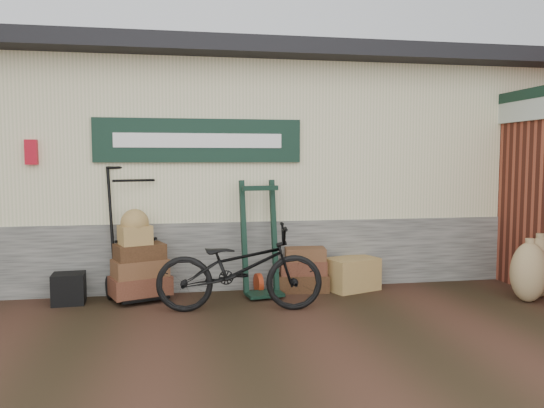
# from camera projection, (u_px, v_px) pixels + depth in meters

# --- Properties ---
(ground) EXTENTS (80.00, 80.00, 0.00)m
(ground) POSITION_uv_depth(u_px,v_px,m) (231.00, 312.00, 5.96)
(ground) COLOR black
(ground) RESTS_ON ground
(station_building) EXTENTS (14.40, 4.10, 3.20)m
(station_building) POSITION_uv_depth(u_px,v_px,m) (214.00, 166.00, 8.51)
(station_building) COLOR #4C4C47
(station_building) RESTS_ON ground
(brick_outbuilding) EXTENTS (1.71, 4.51, 2.62)m
(brick_outbuilding) POSITION_uv_depth(u_px,v_px,m) (540.00, 187.00, 7.83)
(brick_outbuilding) COLOR maroon
(brick_outbuilding) RESTS_ON ground
(porter_trolley) EXTENTS (1.00, 0.88, 1.66)m
(porter_trolley) POSITION_uv_depth(u_px,v_px,m) (135.00, 231.00, 6.53)
(porter_trolley) COLOR black
(porter_trolley) RESTS_ON ground
(green_barrow) EXTENTS (0.59, 0.52, 1.45)m
(green_barrow) POSITION_uv_depth(u_px,v_px,m) (260.00, 238.00, 6.64)
(green_barrow) COLOR black
(green_barrow) RESTS_ON ground
(suitcase_stack) EXTENTS (0.69, 0.48, 0.57)m
(suitcase_stack) POSITION_uv_depth(u_px,v_px,m) (303.00, 269.00, 6.92)
(suitcase_stack) COLOR #372111
(suitcase_stack) RESTS_ON ground
(wicker_hamper) EXTENTS (0.75, 0.62, 0.42)m
(wicker_hamper) POSITION_uv_depth(u_px,v_px,m) (352.00, 274.00, 6.96)
(wicker_hamper) COLOR olive
(wicker_hamper) RESTS_ON ground
(black_trunk) EXTENTS (0.39, 0.34, 0.37)m
(black_trunk) POSITION_uv_depth(u_px,v_px,m) (69.00, 289.00, 6.28)
(black_trunk) COLOR black
(black_trunk) RESTS_ON ground
(bicycle) EXTENTS (0.85, 1.93, 1.09)m
(bicycle) POSITION_uv_depth(u_px,v_px,m) (240.00, 263.00, 5.97)
(bicycle) COLOR black
(bicycle) RESTS_ON ground
(burlap_sack_left) EXTENTS (0.56, 0.51, 0.75)m
(burlap_sack_left) POSITION_uv_depth(u_px,v_px,m) (539.00, 267.00, 6.59)
(burlap_sack_left) COLOR #927B4E
(burlap_sack_left) RESTS_ON ground
(burlap_sack_right) EXTENTS (0.48, 0.41, 0.72)m
(burlap_sack_right) POSITION_uv_depth(u_px,v_px,m) (529.00, 272.00, 6.36)
(burlap_sack_right) COLOR #927B4E
(burlap_sack_right) RESTS_ON ground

